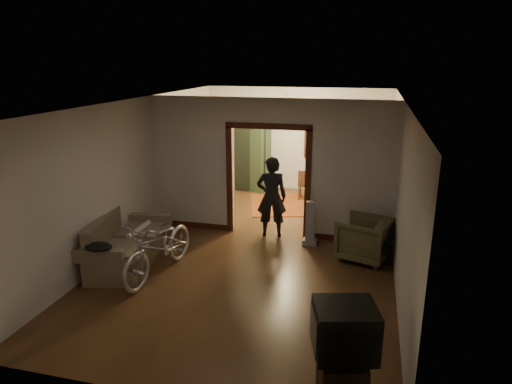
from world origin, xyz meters
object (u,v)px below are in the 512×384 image
(sofa, at_px, (126,239))
(locker, at_px, (252,157))
(desk, at_px, (339,187))
(person, at_px, (272,197))
(bicycle, at_px, (159,246))
(armchair, at_px, (364,239))

(sofa, distance_m, locker, 5.29)
(locker, distance_m, desk, 2.52)
(sofa, relative_size, person, 1.17)
(bicycle, relative_size, desk, 2.11)
(sofa, relative_size, bicycle, 1.00)
(armchair, bearing_deg, desk, -151.71)
(person, relative_size, locker, 0.92)
(sofa, distance_m, armchair, 4.26)
(locker, bearing_deg, person, -49.42)
(sofa, relative_size, locker, 1.07)
(person, bearing_deg, locker, -80.22)
(armchair, distance_m, desk, 3.66)
(person, height_order, locker, locker)
(sofa, distance_m, person, 2.95)
(person, distance_m, locker, 3.51)
(bicycle, xyz_separation_m, person, (1.44, 2.20, 0.32))
(bicycle, xyz_separation_m, locker, (0.18, 5.48, 0.40))
(bicycle, bearing_deg, locker, 95.26)
(person, bearing_deg, desk, -123.27)
(person, xyz_separation_m, locker, (-1.26, 3.28, 0.07))
(sofa, bearing_deg, locker, 67.64)
(desk, bearing_deg, bicycle, -128.89)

